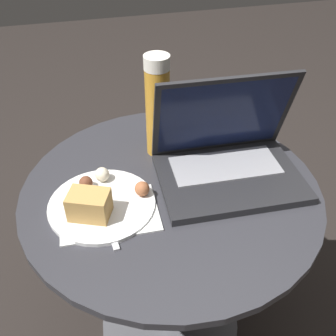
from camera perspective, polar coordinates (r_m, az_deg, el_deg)
ground_plane at (r=1.31m, az=0.30°, el=-21.39°), size 6.00×6.00×0.00m
table at (r=1.00m, az=0.38°, el=-10.14°), size 0.67×0.67×0.56m
napkin at (r=0.82m, az=-8.51°, el=-6.51°), size 0.21×0.15×0.00m
laptop at (r=0.89m, az=8.58°, el=1.62°), size 0.33×0.24×0.23m
beer_glass at (r=0.92m, az=-1.52°, el=8.87°), size 0.06×0.06×0.25m
snack_plate at (r=0.83m, az=-9.93°, el=-4.85°), size 0.22×0.22×0.06m
fork at (r=0.82m, az=-9.21°, el=-6.41°), size 0.03×0.18×0.00m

